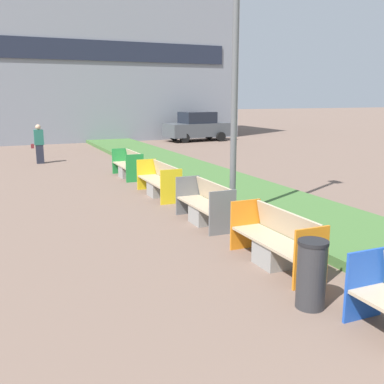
{
  "coord_description": "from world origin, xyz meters",
  "views": [
    {
      "loc": [
        -3.28,
        0.67,
        2.84
      ],
      "look_at": [
        0.9,
        10.3,
        0.6
      ],
      "focal_mm": 42.0,
      "sensor_mm": 36.0,
      "label": 1
    }
  ],
  "objects": [
    {
      "name": "bench_yellow_frame",
      "position": [
        0.94,
        12.76,
        0.37
      ],
      "size": [
        0.65,
        2.19,
        0.94
      ],
      "color": "gray",
      "rests_on": "ground"
    },
    {
      "name": "bench_orange_frame",
      "position": [
        0.94,
        6.79,
        0.36
      ],
      "size": [
        0.65,
        2.0,
        0.94
      ],
      "color": "gray",
      "rests_on": "ground"
    },
    {
      "name": "bench_grey_frame",
      "position": [
        0.94,
        9.63,
        0.36
      ],
      "size": [
        0.65,
        1.9,
        0.94
      ],
      "color": "gray",
      "rests_on": "ground"
    },
    {
      "name": "pedestrian_walking",
      "position": [
        -1.64,
        20.89,
        0.85
      ],
      "size": [
        0.53,
        0.24,
        1.67
      ],
      "color": "#232633",
      "rests_on": "ground"
    },
    {
      "name": "litter_bin",
      "position": [
        0.48,
        5.27,
        0.48
      ],
      "size": [
        0.42,
        0.42,
        0.96
      ],
      "color": "#2D2D30",
      "rests_on": "ground"
    },
    {
      "name": "bench_green_frame",
      "position": [
        0.94,
        16.09,
        0.36
      ],
      "size": [
        0.65,
        1.96,
        0.94
      ],
      "color": "gray",
      "rests_on": "ground"
    },
    {
      "name": "street_lamp_post",
      "position": [
        1.55,
        9.47,
        4.64
      ],
      "size": [
        0.24,
        0.44,
        8.5
      ],
      "color": "#56595B",
      "rests_on": "ground"
    },
    {
      "name": "parked_car_distant",
      "position": [
        8.68,
        27.33,
        0.91
      ],
      "size": [
        4.35,
        2.16,
        1.86
      ],
      "rotation": [
        0.0,
        0.0,
        0.1
      ],
      "color": "#474C51",
      "rests_on": "ground"
    },
    {
      "name": "planter_grass_strip",
      "position": [
        3.2,
        12.0,
        0.09
      ],
      "size": [
        2.8,
        120.0,
        0.18
      ],
      "color": "#426B33",
      "rests_on": "ground"
    },
    {
      "name": "building_backdrop",
      "position": [
        4.0,
        32.63,
        5.04
      ],
      "size": [
        17.03,
        7.56,
        10.09
      ],
      "color": "gray",
      "rests_on": "ground"
    }
  ]
}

